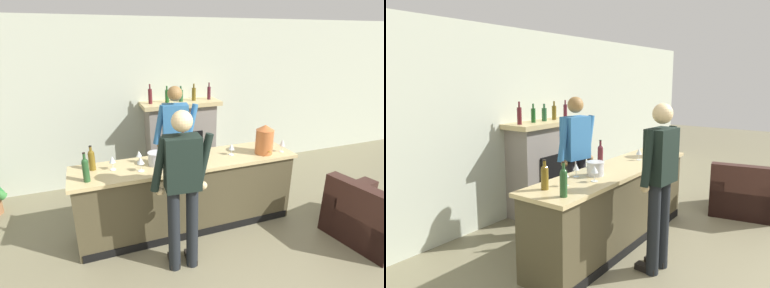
# 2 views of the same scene
# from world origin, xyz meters

# --- Properties ---
(wall_back_panel) EXTENTS (12.00, 0.07, 2.75)m
(wall_back_panel) POSITION_xyz_m (0.00, 3.77, 1.38)
(wall_back_panel) COLOR beige
(wall_back_panel) RESTS_ON ground_plane
(bar_counter) EXTENTS (2.89, 0.66, 0.96)m
(bar_counter) POSITION_xyz_m (0.02, 2.03, 0.48)
(bar_counter) COLOR #48402A
(bar_counter) RESTS_ON ground_plane
(fireplace_stone) EXTENTS (1.34, 0.52, 1.73)m
(fireplace_stone) POSITION_xyz_m (0.41, 3.51, 0.72)
(fireplace_stone) COLOR gray
(fireplace_stone) RESTS_ON ground_plane
(armchair_black) EXTENTS (1.05, 1.01, 0.81)m
(armchair_black) POSITION_xyz_m (2.09, 0.98, 0.27)
(armchair_black) COLOR #361E18
(armchair_black) RESTS_ON ground_plane
(person_customer) EXTENTS (0.66, 0.33, 1.80)m
(person_customer) POSITION_xyz_m (-0.29, 1.31, 1.00)
(person_customer) COLOR black
(person_customer) RESTS_ON ground_plane
(person_bartender) EXTENTS (0.65, 0.36, 1.81)m
(person_bartender) POSITION_xyz_m (0.05, 2.64, 1.01)
(person_bartender) COLOR #27262C
(person_bartender) RESTS_ON ground_plane
(copper_dispenser) EXTENTS (0.24, 0.28, 0.40)m
(copper_dispenser) POSITION_xyz_m (1.06, 1.91, 1.16)
(copper_dispenser) COLOR #C06735
(copper_dispenser) RESTS_ON bar_counter
(ice_bucket_steel) EXTENTS (0.20, 0.20, 0.16)m
(ice_bucket_steel) POSITION_xyz_m (-0.39, 2.04, 1.04)
(ice_bucket_steel) COLOR silver
(ice_bucket_steel) RESTS_ON bar_counter
(wine_bottle_burgundy_dark) EXTENTS (0.07, 0.07, 0.34)m
(wine_bottle_burgundy_dark) POSITION_xyz_m (-1.20, 1.86, 1.11)
(wine_bottle_burgundy_dark) COLOR #244D26
(wine_bottle_burgundy_dark) RESTS_ON bar_counter
(wine_bottle_merlot_tall) EXTENTS (0.07, 0.07, 0.33)m
(wine_bottle_merlot_tall) POSITION_xyz_m (0.03, 2.24, 1.11)
(wine_bottle_merlot_tall) COLOR #541F28
(wine_bottle_merlot_tall) RESTS_ON bar_counter
(wine_bottle_rose_blush) EXTENTS (0.08, 0.08, 0.30)m
(wine_bottle_rose_blush) POSITION_xyz_m (-1.13, 2.16, 1.10)
(wine_bottle_rose_blush) COLOR brown
(wine_bottle_rose_blush) RESTS_ON bar_counter
(wine_glass_by_dispenser) EXTENTS (0.07, 0.07, 0.17)m
(wine_glass_by_dispenser) POSITION_xyz_m (-0.90, 2.07, 1.08)
(wine_glass_by_dispenser) COLOR silver
(wine_glass_by_dispenser) RESTS_ON bar_counter
(wine_glass_front_left) EXTENTS (0.08, 0.08, 0.17)m
(wine_glass_front_left) POSITION_xyz_m (-0.60, 1.92, 1.08)
(wine_glass_front_left) COLOR silver
(wine_glass_front_left) RESTS_ON bar_counter
(wine_glass_front_right) EXTENTS (0.08, 0.08, 0.16)m
(wine_glass_front_right) POSITION_xyz_m (0.63, 2.01, 1.07)
(wine_glass_front_right) COLOR silver
(wine_glass_front_right) RESTS_ON bar_counter
(wine_glass_mid_counter) EXTENTS (0.07, 0.07, 0.16)m
(wine_glass_mid_counter) POSITION_xyz_m (-0.57, 2.18, 1.07)
(wine_glass_mid_counter) COLOR silver
(wine_glass_mid_counter) RESTS_ON bar_counter
(wine_glass_back_row) EXTENTS (0.07, 0.07, 0.18)m
(wine_glass_back_row) POSITION_xyz_m (1.33, 1.87, 1.09)
(wine_glass_back_row) COLOR silver
(wine_glass_back_row) RESTS_ON bar_counter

